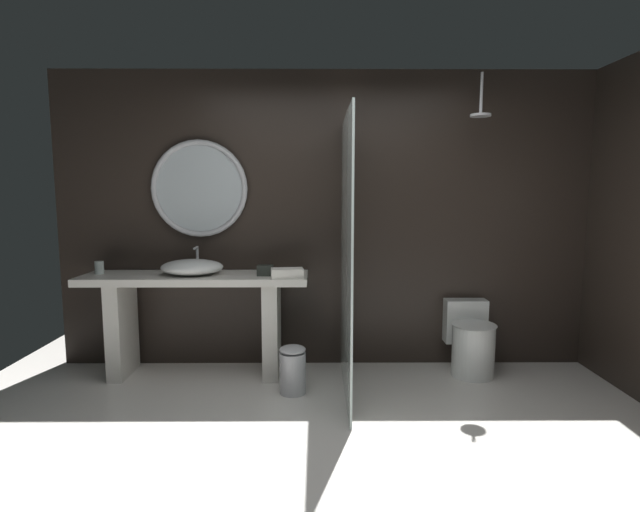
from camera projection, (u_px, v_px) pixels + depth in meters
name	position (u px, v px, depth m)	size (l,w,h in m)	color
ground_plane	(336.00, 475.00, 2.78)	(5.76, 5.76, 0.00)	silver
back_wall_panel	(328.00, 221.00, 4.50)	(4.80, 0.10, 2.60)	black
vanity_counter	(196.00, 308.00, 4.26)	(1.88, 0.52, 0.87)	silver
vessel_sink	(192.00, 267.00, 4.20)	(0.52, 0.42, 0.22)	white
tumbler_cup	(99.00, 268.00, 4.25)	(0.07, 0.07, 0.11)	silver
tissue_box	(265.00, 270.00, 4.17)	(0.13, 0.11, 0.08)	#282D28
round_wall_mirror	(199.00, 189.00, 4.37)	(0.84, 0.05, 0.84)	#B7B7BC
shower_glass_panel	(346.00, 257.00, 3.83)	(0.02, 1.31, 2.13)	silver
rain_shower_head	(481.00, 110.00, 4.01)	(0.17, 0.17, 0.34)	#B7B7BC
toilet	(470.00, 340.00, 4.34)	(0.37, 0.56, 0.61)	white
waste_bin	(293.00, 369.00, 3.90)	(0.21, 0.21, 0.38)	#B7B7BC
folded_hand_towel	(287.00, 273.00, 4.06)	(0.26, 0.14, 0.08)	silver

